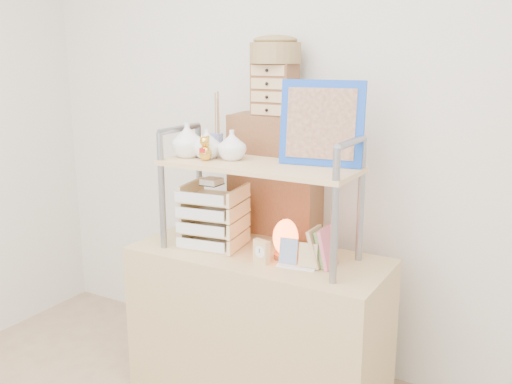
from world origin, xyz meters
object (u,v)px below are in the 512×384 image
at_px(cabinet, 276,243).
at_px(salt_lamp, 286,239).
at_px(letter_tray, 213,219).
at_px(desk, 258,328).

bearing_deg(cabinet, salt_lamp, -62.18).
distance_m(cabinet, salt_lamp, 0.47).
xyz_separation_m(letter_tray, salt_lamp, (0.38, 0.01, -0.04)).
distance_m(desk, salt_lamp, 0.49).
bearing_deg(desk, cabinet, 105.68).
bearing_deg(letter_tray, cabinet, 69.07).
xyz_separation_m(desk, salt_lamp, (0.14, 0.01, 0.47)).
distance_m(cabinet, letter_tray, 0.45).
xyz_separation_m(desk, cabinet, (-0.10, 0.37, 0.30)).
height_order(cabinet, salt_lamp, cabinet).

